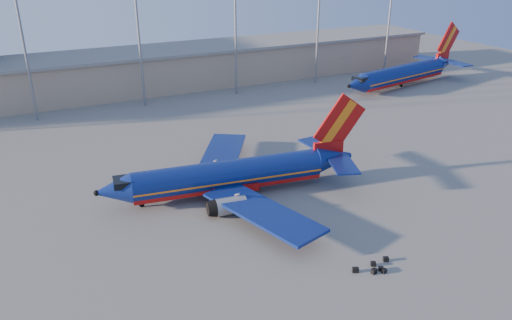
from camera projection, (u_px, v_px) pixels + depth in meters
name	position (u px, v px, depth m)	size (l,w,h in m)	color
ground	(276.00, 196.00, 63.63)	(220.00, 220.00, 0.00)	slate
terminal_building	(195.00, 65.00, 113.74)	(122.00, 16.00, 8.50)	gray
light_mast_row	(188.00, 12.00, 96.58)	(101.60, 1.60, 28.65)	gray
aircraft_main	(235.00, 175.00, 63.56)	(35.24, 33.70, 11.96)	navy
aircraft_second	(405.00, 73.00, 112.19)	(37.75, 16.01, 12.91)	navy
luggage_pile	(374.00, 267.00, 49.28)	(4.57, 1.99, 0.52)	black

